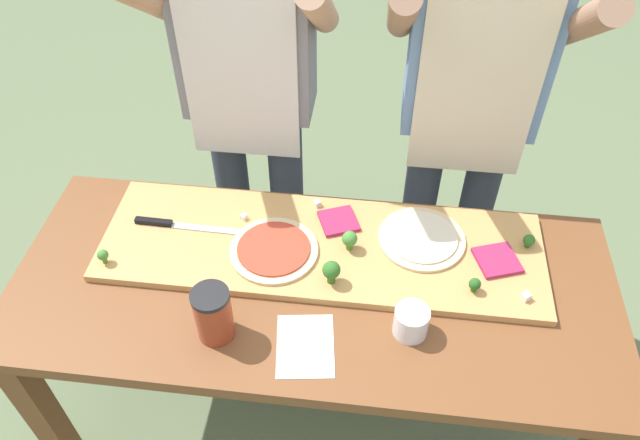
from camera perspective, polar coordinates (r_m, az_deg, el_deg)
ground_plane at (r=2.30m, az=-0.48°, el=-17.58°), size 8.00×8.00×0.00m
prep_table at (r=1.75m, az=-0.61°, el=-8.05°), size 1.64×0.69×0.75m
cutting_board at (r=1.74m, az=0.12°, el=-2.52°), size 1.24×0.39×0.02m
chefs_knife at (r=1.82m, az=-13.42°, el=-0.40°), size 0.32×0.03×0.02m
pizza_whole_cheese_artichoke at (r=1.76m, az=9.43°, el=-1.68°), size 0.25×0.25×0.02m
pizza_whole_tomato_red at (r=1.71m, az=-4.32°, el=-2.77°), size 0.25×0.25×0.02m
pizza_slice_far_right at (r=1.75m, az=16.14°, el=-3.61°), size 0.14×0.14×0.01m
pizza_slice_center at (r=1.78m, az=1.73°, el=-0.10°), size 0.13×0.13×0.01m
broccoli_floret_front_right at (r=1.80m, az=18.85°, el=-1.82°), size 0.03×0.03×0.04m
broccoli_floret_center_right at (r=1.65m, az=14.19°, el=-5.83°), size 0.03×0.03×0.04m
broccoli_floret_center_left at (r=1.69m, az=2.78°, el=-1.81°), size 0.04×0.04×0.06m
broccoli_floret_back_mid at (r=1.77m, az=-19.53°, el=-3.13°), size 0.03×0.03×0.05m
broccoli_floret_front_mid at (r=1.61m, az=1.06°, el=-4.74°), size 0.05×0.05×0.07m
cheese_crumble_a at (r=1.81m, az=-7.11°, el=0.29°), size 0.02×0.02×0.02m
cheese_crumble_b at (r=1.83m, az=-0.27°, el=1.55°), size 0.03×0.03×0.02m
cheese_crumble_c at (r=1.68m, az=18.58°, el=-6.75°), size 0.03×0.03×0.02m
flour_cup at (r=1.56m, az=8.45°, el=-9.43°), size 0.09×0.09×0.08m
sauce_jar at (r=1.53m, az=-9.88°, el=-8.61°), size 0.10×0.10×0.16m
recipe_note at (r=1.55m, az=-1.38°, el=-11.60°), size 0.17×0.20×0.00m
cook_left at (r=1.96m, az=-6.63°, el=12.75°), size 0.54×0.39×1.67m
cook_right at (r=1.94m, az=13.82°, el=11.18°), size 0.54×0.39×1.67m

